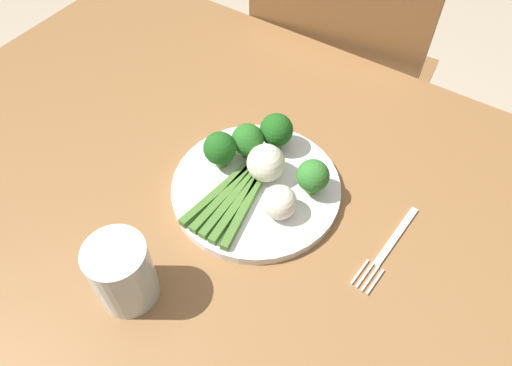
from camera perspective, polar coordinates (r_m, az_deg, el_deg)
dining_table at (r=0.79m, az=0.51°, el=-9.12°), size 1.34×0.88×0.72m
chair at (r=1.26m, az=9.65°, el=10.96°), size 0.44×0.44×0.87m
plate at (r=0.73m, az=0.00°, el=-0.60°), size 0.26×0.26×0.01m
asparagus_bundle at (r=0.70m, az=-3.18°, el=-2.32°), size 0.08×0.15×0.01m
broccoli_front_left at (r=0.70m, az=6.79°, el=0.81°), size 0.05×0.05×0.06m
broccoli_front at (r=0.73m, az=-4.31°, el=4.09°), size 0.05×0.05×0.06m
broccoli_outer_edge at (r=0.75m, az=2.45°, el=6.27°), size 0.05×0.05×0.06m
broccoli_near_center at (r=0.74m, az=-1.00°, el=5.15°), size 0.05×0.05×0.06m
cauliflower_back_right at (r=0.72m, az=1.19°, el=2.40°), size 0.06×0.06×0.06m
cauliflower_near_fork at (r=0.68m, az=2.81°, el=-2.30°), size 0.05×0.05×0.05m
fork at (r=0.70m, az=15.40°, el=-7.49°), size 0.03×0.17×0.00m
water_glass at (r=0.63m, az=-15.63°, el=-10.29°), size 0.08×0.08×0.10m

